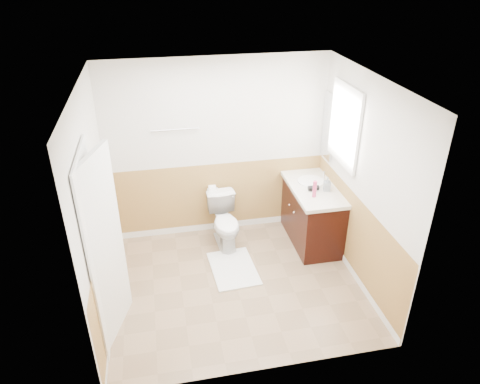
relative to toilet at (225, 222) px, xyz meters
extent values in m
plane|color=#8C7051|center=(-0.02, -0.87, -0.35)|extent=(3.00, 3.00, 0.00)
plane|color=white|center=(-0.02, -0.87, 2.15)|extent=(3.00, 3.00, 0.00)
plane|color=silver|center=(-0.02, 0.43, 0.90)|extent=(3.00, 0.00, 3.00)
plane|color=silver|center=(-0.02, -2.17, 0.90)|extent=(3.00, 0.00, 3.00)
plane|color=silver|center=(-1.52, -0.87, 0.90)|extent=(0.00, 3.00, 3.00)
plane|color=silver|center=(1.48, -0.87, 0.90)|extent=(0.00, 3.00, 3.00)
plane|color=tan|center=(-0.02, 0.41, 0.15)|extent=(3.00, 0.00, 3.00)
plane|color=tan|center=(-0.02, -2.16, 0.15)|extent=(3.00, 0.00, 3.00)
plane|color=tan|center=(-1.51, -0.87, 0.15)|extent=(0.00, 2.60, 2.60)
plane|color=tan|center=(1.47, -0.87, 0.15)|extent=(0.00, 2.60, 2.60)
imported|color=white|center=(0.00, 0.00, 0.00)|extent=(0.43, 0.71, 0.71)
cube|color=white|center=(0.00, -0.58, -0.34)|extent=(0.60, 0.83, 0.02)
cube|color=black|center=(1.19, -0.14, 0.05)|extent=(0.55, 1.10, 0.80)
sphere|color=silver|center=(0.89, -0.24, 0.20)|extent=(0.03, 0.03, 0.03)
sphere|color=#B9B7BE|center=(0.89, -0.04, 0.20)|extent=(0.03, 0.03, 0.03)
cube|color=silver|center=(1.18, -0.14, 0.47)|extent=(0.60, 1.15, 0.05)
cylinder|color=white|center=(1.19, 0.01, 0.51)|extent=(0.36, 0.36, 0.02)
cylinder|color=white|center=(1.37, 0.01, 0.57)|extent=(0.02, 0.02, 0.14)
cylinder|color=#CE3566|center=(1.09, -0.39, 0.61)|extent=(0.05, 0.05, 0.22)
imported|color=gray|center=(1.31, -0.27, 0.59)|extent=(0.10, 0.11, 0.19)
cylinder|color=black|center=(1.14, -0.23, 0.53)|extent=(0.14, 0.07, 0.07)
cylinder|color=black|center=(1.11, -0.24, 0.50)|extent=(0.03, 0.03, 0.07)
cube|color=silver|center=(1.45, 0.23, 1.20)|extent=(0.02, 0.35, 0.90)
cube|color=white|center=(1.45, -0.29, 1.40)|extent=(0.04, 0.80, 1.00)
cube|color=white|center=(1.46, -0.29, 1.40)|extent=(0.01, 0.70, 0.90)
cube|color=white|center=(-1.42, -1.32, 0.67)|extent=(0.29, 0.78, 2.04)
cube|color=white|center=(-1.50, -1.32, 0.68)|extent=(0.02, 0.92, 2.10)
sphere|color=silver|center=(-1.36, -0.99, 0.60)|extent=(0.06, 0.06, 0.06)
cylinder|color=silver|center=(-0.57, 0.37, 1.25)|extent=(0.62, 0.02, 0.02)
cylinder|color=silver|center=(-0.12, 0.35, 0.35)|extent=(0.14, 0.02, 0.02)
cylinder|color=white|center=(-0.12, 0.35, 0.35)|extent=(0.10, 0.11, 0.11)
cube|color=white|center=(-0.12, 0.35, 0.24)|extent=(0.10, 0.01, 0.16)
camera|label=1|loc=(-0.81, -5.06, 3.26)|focal=33.14mm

